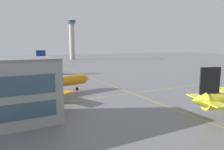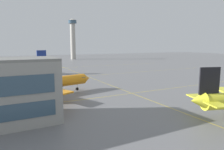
% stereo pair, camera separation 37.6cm
% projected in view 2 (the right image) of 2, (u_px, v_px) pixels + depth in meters
% --- Properties ---
extents(airliner_second_row, '(33.16, 28.17, 10.38)m').
position_uv_depth(airliner_second_row, '(41.00, 84.00, 59.75)').
color(airliner_second_row, orange).
rests_on(airliner_second_row, ground).
extents(airliner_third_row, '(38.38, 32.78, 12.18)m').
position_uv_depth(airliner_third_row, '(11.00, 68.00, 94.05)').
color(airliner_third_row, white).
rests_on(airliner_third_row, ground).
extents(taxiway_markings, '(154.09, 180.23, 0.01)m').
position_uv_depth(taxiway_markings, '(104.00, 83.00, 81.42)').
color(taxiway_markings, yellow).
rests_on(taxiway_markings, ground).
extents(control_tower, '(8.82, 8.82, 41.80)m').
position_uv_depth(control_tower, '(73.00, 36.00, 213.00)').
color(control_tower, '#ADA89E').
rests_on(control_tower, ground).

